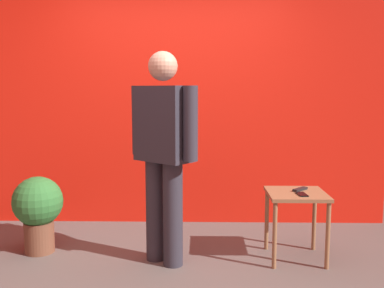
{
  "coord_description": "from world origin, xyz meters",
  "views": [
    {
      "loc": [
        0.28,
        -3.1,
        1.46
      ],
      "look_at": [
        0.21,
        0.55,
        0.99
      ],
      "focal_mm": 40.93,
      "sensor_mm": 36.0,
      "label": 1
    }
  ],
  "objects_px": {
    "potted_plant": "(38,208)",
    "tv_remote": "(300,189)",
    "cell_phone": "(302,194)",
    "standing_person": "(164,147)",
    "side_table": "(296,204)"
  },
  "relations": [
    {
      "from": "standing_person",
      "to": "cell_phone",
      "type": "height_order",
      "value": "standing_person"
    },
    {
      "from": "cell_phone",
      "to": "tv_remote",
      "type": "bearing_deg",
      "value": 76.99
    },
    {
      "from": "side_table",
      "to": "cell_phone",
      "type": "distance_m",
      "value": 0.14
    },
    {
      "from": "standing_person",
      "to": "tv_remote",
      "type": "distance_m",
      "value": 1.24
    },
    {
      "from": "cell_phone",
      "to": "tv_remote",
      "type": "relative_size",
      "value": 0.85
    },
    {
      "from": "side_table",
      "to": "standing_person",
      "type": "bearing_deg",
      "value": -175.07
    },
    {
      "from": "potted_plant",
      "to": "tv_remote",
      "type": "bearing_deg",
      "value": -0.84
    },
    {
      "from": "standing_person",
      "to": "side_table",
      "type": "bearing_deg",
      "value": 4.93
    },
    {
      "from": "side_table",
      "to": "tv_remote",
      "type": "relative_size",
      "value": 3.44
    },
    {
      "from": "potted_plant",
      "to": "cell_phone",
      "type": "bearing_deg",
      "value": -4.84
    },
    {
      "from": "standing_person",
      "to": "potted_plant",
      "type": "distance_m",
      "value": 1.29
    },
    {
      "from": "side_table",
      "to": "potted_plant",
      "type": "relative_size",
      "value": 0.85
    },
    {
      "from": "standing_person",
      "to": "potted_plant",
      "type": "bearing_deg",
      "value": 170.02
    },
    {
      "from": "standing_person",
      "to": "potted_plant",
      "type": "height_order",
      "value": "standing_person"
    },
    {
      "from": "potted_plant",
      "to": "standing_person",
      "type": "bearing_deg",
      "value": -9.98
    }
  ]
}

